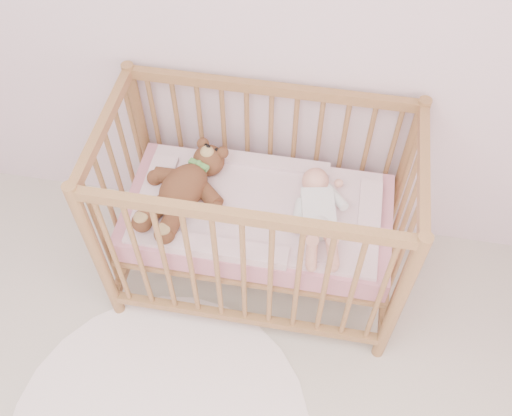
# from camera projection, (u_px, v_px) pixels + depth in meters

# --- Properties ---
(crib) EXTENTS (1.36, 0.76, 1.00)m
(crib) POSITION_uv_depth(u_px,v_px,m) (258.00, 215.00, 2.64)
(crib) COLOR #AD7149
(crib) RESTS_ON floor
(mattress) EXTENTS (1.22, 0.62, 0.13)m
(mattress) POSITION_uv_depth(u_px,v_px,m) (258.00, 217.00, 2.65)
(mattress) COLOR #D58490
(mattress) RESTS_ON crib
(blanket) EXTENTS (1.10, 0.58, 0.06)m
(blanket) POSITION_uv_depth(u_px,v_px,m) (258.00, 207.00, 2.59)
(blanket) COLOR #EBA2AE
(blanket) RESTS_ON mattress
(baby) EXTENTS (0.36, 0.59, 0.13)m
(baby) POSITION_uv_depth(u_px,v_px,m) (318.00, 209.00, 2.49)
(baby) COLOR white
(baby) RESTS_ON blanket
(teddy_bear) EXTENTS (0.60, 0.70, 0.16)m
(teddy_bear) POSITION_uv_depth(u_px,v_px,m) (184.00, 189.00, 2.54)
(teddy_bear) COLOR brown
(teddy_bear) RESTS_ON blanket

